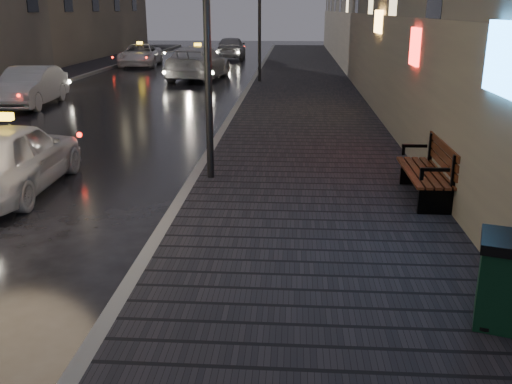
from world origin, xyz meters
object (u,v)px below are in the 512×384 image
lamp_near (206,3)px  taxi_near (9,157)px  car_left_mid (30,87)px  lamp_far (260,6)px  taxi_far (140,55)px  trash_bin (509,281)px  taxi_mid (198,63)px  car_far (231,48)px  bench (430,170)px

lamp_near → taxi_near: 4.73m
taxi_near → car_left_mid: 10.85m
car_left_mid → lamp_far: bearing=36.9°
lamp_near → taxi_far: lamp_near is taller
trash_bin → car_left_mid: car_left_mid is taller
lamp_far → taxi_mid: 4.60m
car_left_mid → car_far: car_far is taller
lamp_far → car_far: size_ratio=1.14×
trash_bin → taxi_near: 8.95m
lamp_near → trash_bin: bearing=-53.6°
lamp_near → lamp_far: same height
taxi_far → car_far: 7.40m
taxi_far → trash_bin: bearing=-73.2°
car_far → lamp_near: bearing=93.5°
taxi_far → car_left_mid: bearing=-94.7°
taxi_near → taxi_mid: bearing=-93.8°
taxi_near → car_left_mid: taxi_near is taller
lamp_far → taxi_near: lamp_far is taller
lamp_far → taxi_near: bearing=-102.6°
lamp_near → taxi_mid: (-3.20, 17.95, -2.68)m
bench → trash_bin: size_ratio=2.03×
lamp_near → car_left_mid: 12.47m
bench → taxi_far: bearing=115.1°
taxi_near → trash_bin: bearing=147.1°
trash_bin → taxi_mid: (-7.15, 23.31, 0.16)m
trash_bin → car_far: 36.03m
car_left_mid → taxi_near: bearing=-71.0°
lamp_near → trash_bin: lamp_near is taller
bench → lamp_far: bearing=103.5°
trash_bin → taxi_near: size_ratio=0.24×
lamp_near → taxi_far: (-7.92, 24.63, -2.83)m
bench → taxi_far: taxi_far is taller
bench → car_far: size_ratio=0.44×
taxi_near → car_far: bearing=-93.8°
lamp_far → taxi_mid: lamp_far is taller
car_far → car_left_mid: bearing=74.4°
trash_bin → taxi_near: (-7.69, 4.57, 0.05)m
lamp_near → taxi_near: bearing=-168.1°
taxi_mid → car_far: 12.08m
lamp_far → taxi_far: 12.05m
car_left_mid → car_far: bearing=72.7°
taxi_near → car_left_mid: bearing=-69.6°
lamp_far → bench: (4.08, -17.07, -2.82)m
bench → taxi_far: 28.37m
lamp_near → lamp_far: bearing=90.0°
taxi_near → car_far: car_far is taller
lamp_near → car_far: lamp_near is taller
trash_bin → lamp_far: bearing=118.5°
bench → taxi_mid: bearing=111.0°
lamp_far → taxi_near: 17.42m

